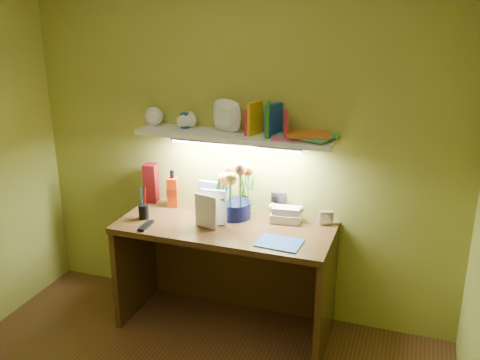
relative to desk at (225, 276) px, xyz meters
The scene contains 13 objects.
desk is the anchor object (origin of this frame).
flower_bouquet 0.59m from the desk, 83.80° to the left, with size 0.24×0.24×0.38m, color #080D39, non-canonical shape.
telephone 0.59m from the desk, 28.28° to the left, with size 0.19×0.15×0.12m, color beige, non-canonical shape.
desk_clock 0.78m from the desk, 20.34° to the left, with size 0.09×0.04×0.09m, color #ADACB0.
whisky_bottle 0.71m from the desk, 157.42° to the left, with size 0.07×0.07×0.27m, color red, non-canonical shape.
whisky_box 0.86m from the desk, 160.92° to the left, with size 0.09×0.09×0.28m, color #5B0C0D.
pen_cup 0.72m from the desk, behind, with size 0.07×0.07×0.17m, color black.
art_card 0.54m from the desk, 129.35° to the left, with size 0.21×0.04×0.21m, color white, non-canonical shape.
tv_remote 0.63m from the desk, 157.27° to the right, with size 0.04×0.16×0.02m, color black.
blue_folder 0.58m from the desk, 20.29° to the right, with size 0.26×0.19×0.01m, color blue.
desk_book_a 0.52m from the desk, 162.58° to the right, with size 0.17×0.02×0.22m, color white.
desk_book_b 0.52m from the desk, behind, with size 0.17×0.02×0.24m, color white.
wall_shelf 0.98m from the desk, 86.26° to the left, with size 1.32×0.36×0.24m.
Camera 1 is at (1.13, -1.77, 2.14)m, focal length 40.00 mm.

